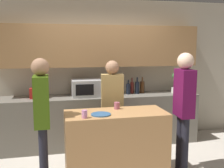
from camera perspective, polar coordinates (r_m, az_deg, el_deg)
name	(u,v)px	position (r m, az deg, el deg)	size (l,w,h in m)	color
back_wall	(99,61)	(5.00, -2.92, 4.95)	(6.40, 0.40, 2.70)	#B2A893
back_counter	(102,120)	(4.91, -2.30, -7.83)	(3.60, 0.62, 0.93)	#6B665B
kitchen_island	(116,145)	(3.71, 0.85, -13.18)	(1.38, 0.60, 0.94)	#B27F4C
microwave	(86,88)	(4.73, -5.62, -0.87)	(0.52, 0.39, 0.30)	#B7BABC
toaster	(37,93)	(4.72, -15.92, -1.91)	(0.26, 0.16, 0.18)	#B21E19
potted_plant	(175,82)	(5.22, 13.59, 0.32)	(0.14, 0.14, 0.40)	silver
bottle_0	(128,89)	(4.93, 3.58, -1.03)	(0.08, 0.08, 0.27)	black
bottle_1	(132,87)	(5.03, 4.39, -0.74)	(0.07, 0.07, 0.30)	maroon
bottle_2	(137,87)	(4.99, 5.50, -0.73)	(0.08, 0.08, 0.31)	black
bottle_3	(142,87)	(5.07, 6.60, -0.62)	(0.09, 0.09, 0.31)	#472814
plate_on_island	(101,114)	(3.43, -2.43, -6.61)	(0.26, 0.26, 0.01)	#2D5684
cup_0	(84,114)	(3.29, -6.01, -6.53)	(0.07, 0.07, 0.10)	#D184B7
cup_1	(117,106)	(3.73, 1.07, -4.72)	(0.08, 0.08, 0.10)	#A4546B
person_left	(112,102)	(4.11, 0.05, -4.03)	(0.36, 0.23, 1.61)	black
person_center	(184,102)	(3.83, 15.38, -3.87)	(0.23, 0.35, 1.74)	black
person_right	(42,112)	(3.45, -15.01, -5.85)	(0.22, 0.34, 1.68)	black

